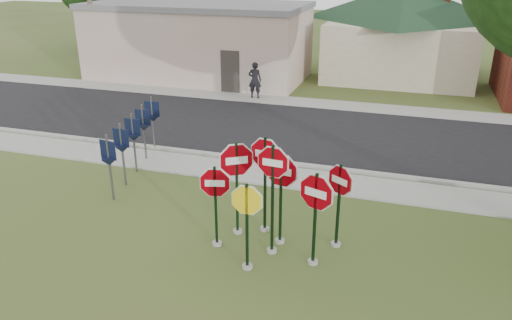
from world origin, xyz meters
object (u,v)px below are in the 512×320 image
(stop_sign_yellow, at_px, (247,217))
(stop_sign_left, at_px, (215,197))
(stop_sign_center, at_px, (273,185))
(pedestrian, at_px, (255,80))

(stop_sign_yellow, xyz_separation_m, stop_sign_left, (-1.02, 0.71, 0.00))
(stop_sign_center, distance_m, stop_sign_left, 1.45)
(stop_sign_left, relative_size, pedestrian, 1.23)
(pedestrian, bearing_deg, stop_sign_yellow, 99.69)
(stop_sign_yellow, xyz_separation_m, pedestrian, (-4.27, 13.92, -0.35))
(stop_sign_center, xyz_separation_m, pedestrian, (-4.62, 13.12, -0.83))
(stop_sign_yellow, distance_m, pedestrian, 14.57)
(stop_sign_left, xyz_separation_m, pedestrian, (-3.25, 13.22, -0.35))
(stop_sign_center, distance_m, pedestrian, 13.93)
(stop_sign_center, bearing_deg, stop_sign_left, -175.91)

